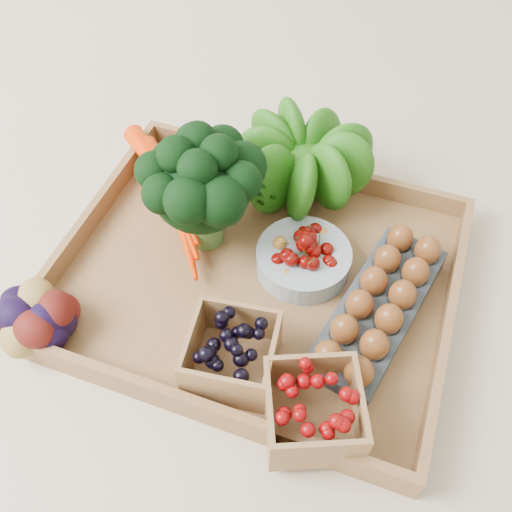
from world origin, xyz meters
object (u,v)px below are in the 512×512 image
(tray, at_px, (256,278))
(egg_carton, at_px, (378,311))
(cherry_bowl, at_px, (303,259))
(broccoli, at_px, (203,206))

(tray, bearing_deg, egg_carton, -3.28)
(cherry_bowl, bearing_deg, tray, -147.78)
(broccoli, relative_size, cherry_bowl, 1.32)
(tray, distance_m, broccoli, 0.13)
(broccoli, relative_size, egg_carton, 0.68)
(tray, xyz_separation_m, cherry_bowl, (0.06, 0.04, 0.03))
(tray, relative_size, egg_carton, 2.08)
(broccoli, xyz_separation_m, egg_carton, (0.27, -0.05, -0.05))
(egg_carton, bearing_deg, cherry_bowl, 170.54)
(broccoli, height_order, egg_carton, broccoli)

